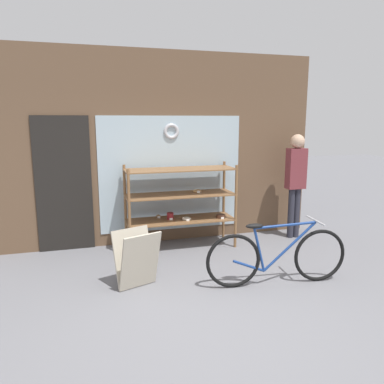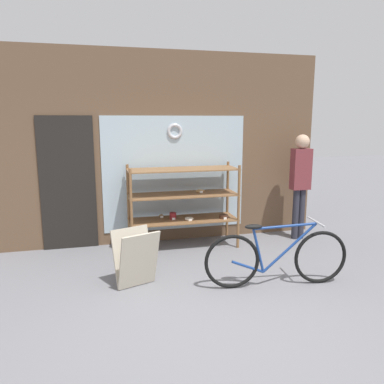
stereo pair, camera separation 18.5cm
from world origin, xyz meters
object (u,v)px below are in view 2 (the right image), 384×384
Objects in this scene: sandwich_board at (136,258)px; pedestrian at (300,177)px; display_case at (184,198)px; bicycle at (276,258)px.

sandwich_board is 3.25m from pedestrian.
pedestrian is (2.02, -0.06, 0.26)m from display_case.
bicycle is 2.56× the size of sandwich_board.
sandwich_board is 0.39× the size of pedestrian.
display_case reaches higher than sandwich_board.
pedestrian is at bearing 59.63° from bicycle.
display_case is at bearing 121.04° from bicycle.
display_case is at bearing 178.83° from pedestrian.
pedestrian reaches higher than sandwich_board.
display_case is 2.03m from pedestrian.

